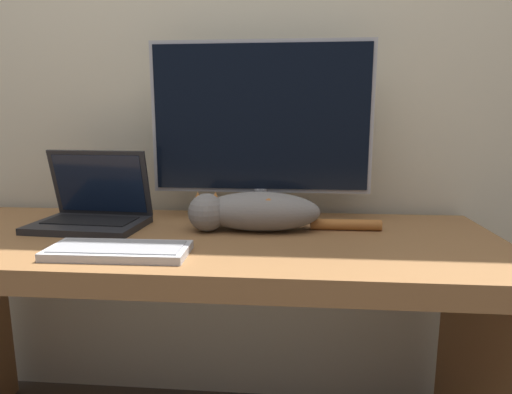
% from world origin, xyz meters
% --- Properties ---
extents(wall_back, '(6.40, 0.06, 2.60)m').
position_xyz_m(wall_back, '(0.00, 0.68, 1.30)').
color(wall_back, beige).
rests_on(wall_back, ground_plane).
extents(desk, '(1.68, 0.62, 0.73)m').
position_xyz_m(desk, '(0.00, 0.31, 0.59)').
color(desk, olive).
rests_on(desk, ground_plane).
extents(monitor, '(0.68, 0.20, 0.55)m').
position_xyz_m(monitor, '(0.17, 0.50, 1.02)').
color(monitor, '#B2B2B7').
rests_on(monitor, desk).
extents(laptop, '(0.33, 0.23, 0.23)m').
position_xyz_m(laptop, '(-0.33, 0.38, 0.77)').
color(laptop, '#232326').
rests_on(laptop, desk).
extents(external_keyboard, '(0.33, 0.14, 0.02)m').
position_xyz_m(external_keyboard, '(-0.14, 0.12, 0.74)').
color(external_keyboard, '#BCBCC1').
rests_on(external_keyboard, desk).
extents(cat, '(0.56, 0.14, 0.12)m').
position_xyz_m(cat, '(0.16, 0.37, 0.78)').
color(cat, gray).
rests_on(cat, desk).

